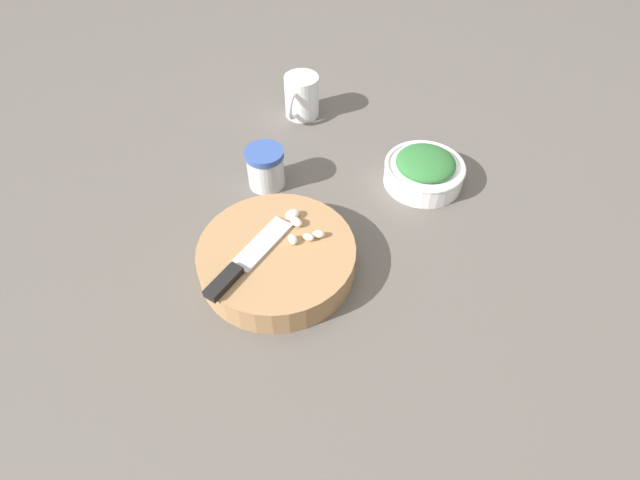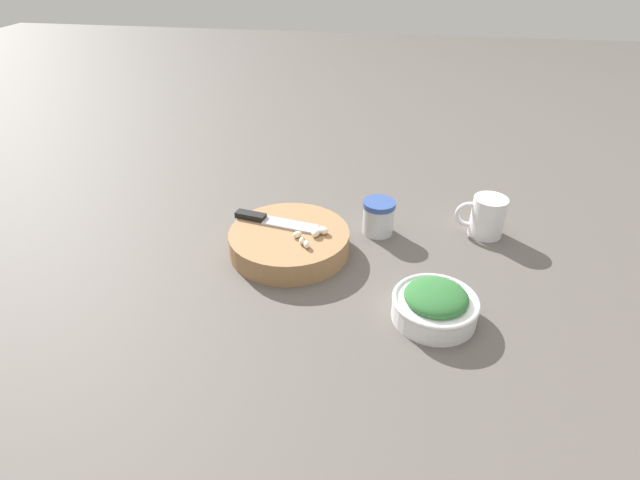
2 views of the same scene
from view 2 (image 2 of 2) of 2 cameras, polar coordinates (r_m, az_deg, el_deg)
The scene contains 7 objects.
ground_plane at distance 1.00m, azimuth 0.76°, elevation -3.40°, with size 5.00×5.00×0.00m, color #56514C.
cutting_board at distance 1.04m, azimuth -3.52°, elevation -0.17°, with size 0.25×0.25×0.05m.
chef_knife at distance 1.06m, azimuth -5.64°, elevation 2.25°, with size 0.19×0.06×0.01m.
garlic_cloves at distance 1.00m, azimuth -0.91°, elevation 0.58°, with size 0.08×0.08×0.01m.
herb_bowl at distance 0.89m, azimuth 13.01°, elevation -7.19°, with size 0.15×0.15×0.06m.
spice_jar at distance 1.10m, azimuth 6.69°, elevation 2.64°, with size 0.07×0.07×0.08m.
coffee_mug at distance 1.14m, azimuth 18.47°, elevation 2.57°, with size 0.11×0.07×0.09m.
Camera 2 is at (-0.12, 0.80, 0.59)m, focal length 28.00 mm.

